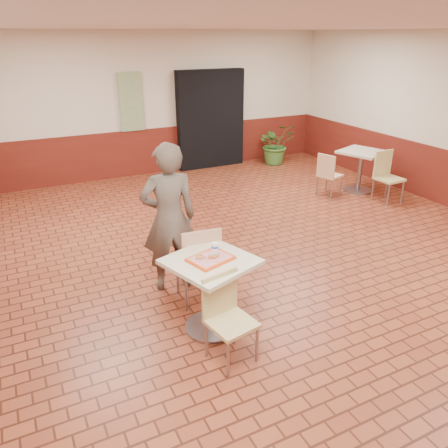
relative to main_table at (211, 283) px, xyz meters
name	(u,v)px	position (x,y,z in m)	size (l,w,h in m)	color
room_shell	(288,159)	(1.43, 0.80, 0.94)	(8.01, 10.01, 3.01)	brown
wainscot_band	(284,233)	(1.43, 0.80, -0.06)	(8.00, 10.00, 1.00)	#5B1911
corridor_doorway	(211,120)	(2.63, 5.68, 0.54)	(1.60, 0.22, 2.20)	black
promo_poster	(131,102)	(0.83, 5.74, 1.04)	(0.50, 0.03, 1.20)	gray
main_table	(211,283)	(0.00, 0.00, 0.00)	(0.79, 0.79, 0.83)	beige
chair_main_front	(227,313)	(-0.05, -0.46, -0.07)	(0.47, 0.47, 0.88)	#D3BF7E
chair_main_back	(199,261)	(0.09, 0.51, -0.01)	(0.49, 0.49, 0.97)	tan
customer	(169,219)	(-0.07, 1.00, 0.36)	(0.67, 0.44, 1.83)	brown
serving_tray	(210,259)	(0.00, 0.00, 0.28)	(0.42, 0.32, 0.03)	#DE4510
ring_donut	(200,256)	(-0.10, 0.05, 0.31)	(0.09, 0.09, 0.03)	#C78348
long_john_donut	(214,256)	(0.03, -0.01, 0.31)	(0.13, 0.07, 0.04)	#D5803E
paper_cup	(215,247)	(0.10, 0.11, 0.34)	(0.07, 0.07, 0.09)	white
second_table	(361,164)	(4.54, 2.76, -0.01)	(0.77, 0.77, 0.82)	#BBAB96
chair_second_left	(328,173)	(3.78, 2.81, -0.09)	(0.49, 0.49, 0.84)	#E8B98B
chair_second_front	(386,174)	(4.58, 2.12, -0.03)	(0.45, 0.45, 0.94)	#D3C77F
potted_plant	(276,144)	(4.12, 5.20, -0.07)	(0.87, 0.76, 0.97)	#3C712D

